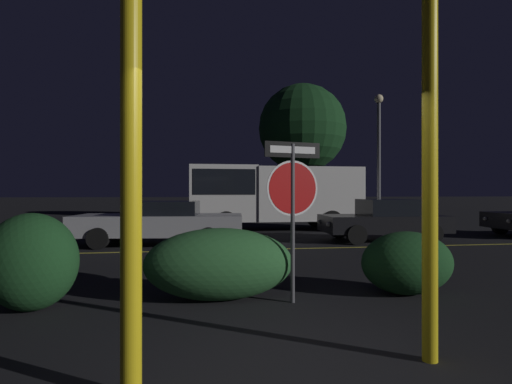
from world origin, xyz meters
TOP-DOWN VIEW (x-y plane):
  - ground_plane at (0.00, 0.00)m, footprint 260.00×260.00m
  - road_center_stripe at (0.00, 7.58)m, footprint 40.19×0.12m
  - stop_sign at (0.56, 2.30)m, footprint 0.84×0.19m
  - yellow_pole_left at (-1.29, -0.09)m, footprint 0.16×0.16m
  - yellow_pole_right at (1.35, 0.20)m, footprint 0.14×0.14m
  - hedge_bush_1 at (-2.96, 2.44)m, footprint 1.19×0.98m
  - hedge_bush_2 at (-0.46, 2.60)m, footprint 2.17×1.03m
  - hedge_bush_3 at (2.41, 2.49)m, footprint 1.43×1.01m
  - passing_car_2 at (-1.86, 8.95)m, footprint 5.10×2.31m
  - passing_car_3 at (5.20, 8.91)m, footprint 4.03×2.03m
  - delivery_truck at (2.20, 13.16)m, footprint 7.04×2.42m
  - street_lamp at (7.17, 13.37)m, footprint 0.39×0.39m
  - tree_0 at (5.22, 19.07)m, footprint 5.03×5.03m

SIDE VIEW (x-z plane):
  - ground_plane at x=0.00m, z-range 0.00..0.00m
  - road_center_stripe at x=0.00m, z-range 0.00..0.01m
  - hedge_bush_3 at x=2.41m, z-range 0.00..0.97m
  - hedge_bush_2 at x=-0.46m, z-range 0.00..1.05m
  - hedge_bush_1 at x=-2.96m, z-range 0.00..1.29m
  - passing_car_3 at x=5.20m, z-range 0.00..1.34m
  - passing_car_2 at x=-1.86m, z-range 0.03..1.33m
  - delivery_truck at x=2.20m, z-range 0.22..2.87m
  - stop_sign at x=0.56m, z-range 0.47..2.76m
  - yellow_pole_left at x=-1.29m, z-range 0.00..3.31m
  - yellow_pole_right at x=1.35m, z-range 0.00..3.43m
  - street_lamp at x=7.17m, z-range 0.66..6.56m
  - tree_0 at x=5.22m, z-range 1.36..9.15m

